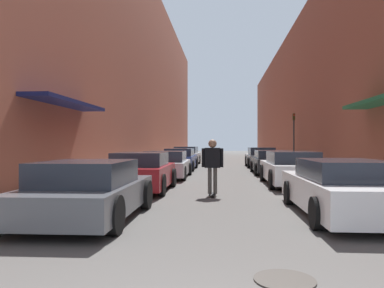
% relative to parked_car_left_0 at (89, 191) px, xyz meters
% --- Properties ---
extents(ground, '(124.22, 124.22, 0.00)m').
position_rel_parked_car_left_0_xyz_m(ground, '(2.64, 17.24, -0.59)').
color(ground, '#4C4947').
extents(curb_strip_left, '(1.80, 56.47, 0.12)m').
position_rel_parked_car_left_0_xyz_m(curb_strip_left, '(-1.90, 22.89, -0.53)').
color(curb_strip_left, gray).
rests_on(curb_strip_left, ground).
extents(curb_strip_right, '(1.80, 56.47, 0.12)m').
position_rel_parked_car_left_0_xyz_m(curb_strip_right, '(7.18, 22.89, -0.53)').
color(curb_strip_right, gray).
rests_on(curb_strip_right, ground).
extents(building_row_left, '(4.90, 56.47, 14.59)m').
position_rel_parked_car_left_0_xyz_m(building_row_left, '(-4.80, 22.88, 6.70)').
color(building_row_left, brown).
rests_on(building_row_left, ground).
extents(building_row_right, '(4.90, 56.47, 10.67)m').
position_rel_parked_car_left_0_xyz_m(building_row_right, '(10.08, 22.88, 4.74)').
color(building_row_right, brown).
rests_on(building_row_right, ground).
extents(parked_car_left_0, '(2.00, 4.20, 1.21)m').
position_rel_parked_car_left_0_xyz_m(parked_car_left_0, '(0.00, 0.00, 0.00)').
color(parked_car_left_0, '#515459').
rests_on(parked_car_left_0, ground).
extents(parked_car_left_1, '(1.90, 4.02, 1.28)m').
position_rel_parked_car_left_0_xyz_m(parked_car_left_1, '(0.06, 4.70, 0.03)').
color(parked_car_left_1, maroon).
rests_on(parked_car_left_1, ground).
extents(parked_car_left_2, '(2.07, 4.64, 1.23)m').
position_rel_parked_car_left_0_xyz_m(parked_car_left_2, '(0.13, 9.69, 0.00)').
color(parked_car_left_2, '#B7B7BC').
rests_on(parked_car_left_2, ground).
extents(parked_car_left_3, '(1.90, 4.70, 1.29)m').
position_rel_parked_car_left_0_xyz_m(parked_car_left_3, '(0.15, 15.03, 0.03)').
color(parked_car_left_3, navy).
rests_on(parked_car_left_3, ground).
extents(parked_car_left_4, '(1.91, 4.59, 1.36)m').
position_rel_parked_car_left_0_xyz_m(parked_car_left_4, '(0.01, 20.54, 0.07)').
color(parked_car_left_4, '#B7B7BC').
rests_on(parked_car_left_4, ground).
extents(parked_car_right_0, '(1.88, 4.65, 1.21)m').
position_rel_parked_car_left_0_xyz_m(parked_car_right_0, '(5.27, 0.85, -0.00)').
color(parked_car_right_0, silver).
rests_on(parked_car_right_0, ground).
extents(parked_car_right_1, '(1.97, 4.74, 1.27)m').
position_rel_parked_car_left_0_xyz_m(parked_car_right_1, '(5.29, 6.91, 0.04)').
color(parked_car_right_1, silver).
rests_on(parked_car_right_1, ground).
extents(parked_car_right_2, '(2.01, 4.39, 1.22)m').
position_rel_parked_car_left_0_xyz_m(parked_car_right_2, '(5.29, 12.42, 0.01)').
color(parked_car_right_2, black).
rests_on(parked_car_right_2, ground).
extents(parked_car_right_3, '(1.97, 4.24, 1.33)m').
position_rel_parked_car_left_0_xyz_m(parked_car_right_3, '(5.30, 18.14, 0.05)').
color(parked_car_right_3, gray).
rests_on(parked_car_right_3, ground).
extents(skateboarder, '(0.65, 0.78, 1.69)m').
position_rel_parked_car_left_0_xyz_m(skateboarder, '(2.42, 3.67, 0.44)').
color(skateboarder, black).
rests_on(skateboarder, ground).
extents(manhole_cover, '(0.70, 0.70, 0.02)m').
position_rel_parked_car_left_0_xyz_m(manhole_cover, '(3.43, -3.14, -0.58)').
color(manhole_cover, '#332D28').
rests_on(manhole_cover, ground).
extents(traffic_light, '(0.16, 0.22, 3.55)m').
position_rel_parked_car_left_0_xyz_m(traffic_light, '(7.64, 18.99, 1.72)').
color(traffic_light, '#2D2D2D').
rests_on(traffic_light, curb_strip_right).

